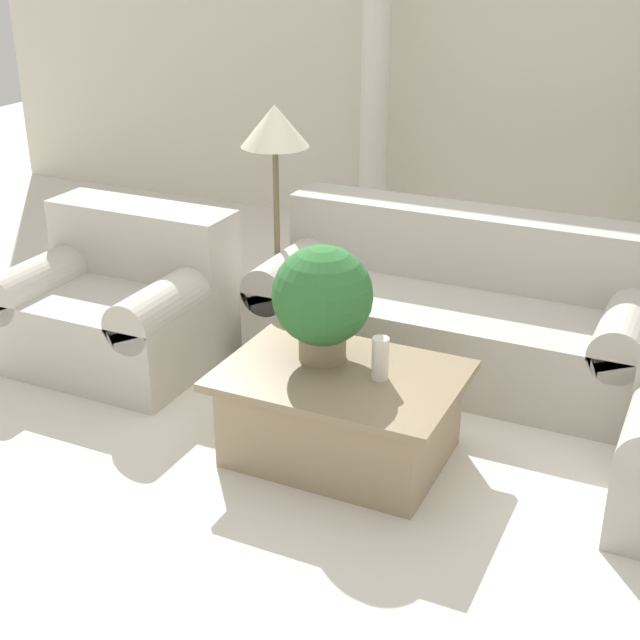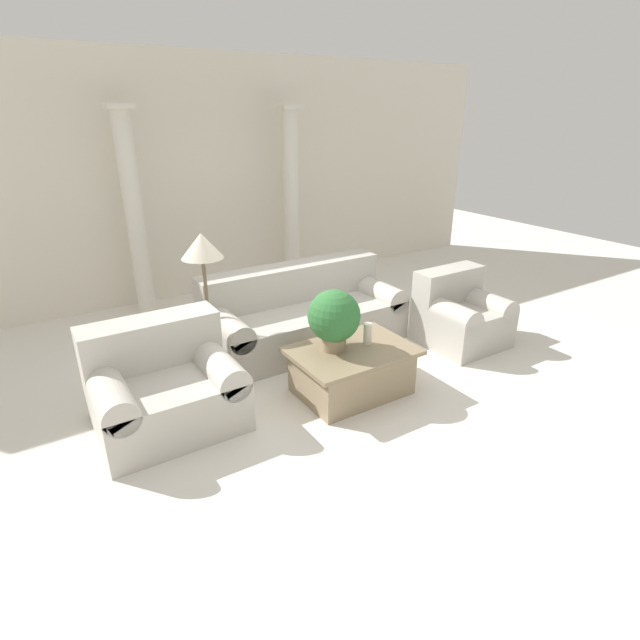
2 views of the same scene
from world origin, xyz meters
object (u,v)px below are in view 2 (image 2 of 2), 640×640
at_px(sofa_long, 302,314).
at_px(loveseat, 164,384).
at_px(floor_lamp, 202,254).
at_px(armchair, 460,314).
at_px(potted_plant, 334,317).
at_px(coffee_table, 352,370).

bearing_deg(sofa_long, loveseat, -157.29).
bearing_deg(floor_lamp, armchair, -18.82).
bearing_deg(potted_plant, loveseat, 166.18).
relative_size(coffee_table, potted_plant, 1.97).
xyz_separation_m(coffee_table, floor_lamp, (-0.94, 1.15, 0.99)).
height_order(potted_plant, armchair, potted_plant).
xyz_separation_m(floor_lamp, armchair, (2.63, -0.90, -0.88)).
distance_m(floor_lamp, armchair, 2.92).
relative_size(potted_plant, floor_lamp, 0.40).
height_order(sofa_long, potted_plant, potted_plant).
height_order(floor_lamp, armchair, floor_lamp).
distance_m(loveseat, potted_plant, 1.57).
relative_size(loveseat, coffee_table, 1.03).
distance_m(sofa_long, potted_plant, 1.23).
height_order(loveseat, floor_lamp, floor_lamp).
bearing_deg(armchair, potted_plant, -175.17).
height_order(coffee_table, floor_lamp, floor_lamp).
bearing_deg(armchair, loveseat, 176.41).
relative_size(sofa_long, coffee_table, 1.98).
xyz_separation_m(coffee_table, armchair, (1.69, 0.25, 0.11)).
bearing_deg(loveseat, sofa_long, 22.71).
relative_size(sofa_long, floor_lamp, 1.55).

